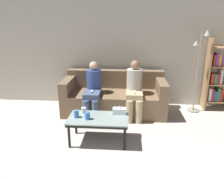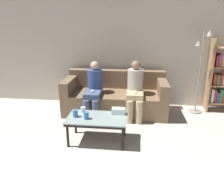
% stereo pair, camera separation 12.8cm
% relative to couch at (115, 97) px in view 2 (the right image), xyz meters
% --- Properties ---
extents(wall_back, '(12.00, 0.06, 2.60)m').
position_rel_couch_xyz_m(wall_back, '(0.00, 0.53, 0.98)').
color(wall_back, '#B7B2A3').
rests_on(wall_back, ground_plane).
extents(couch, '(2.11, 0.90, 0.85)m').
position_rel_couch_xyz_m(couch, '(0.00, 0.00, 0.00)').
color(couch, brown).
rests_on(couch, ground_plane).
extents(coffee_table, '(0.95, 0.55, 0.42)m').
position_rel_couch_xyz_m(coffee_table, '(-0.17, -1.26, 0.06)').
color(coffee_table, '#8C9E99').
rests_on(coffee_table, ground_plane).
extents(cup_near_left, '(0.08, 0.08, 0.11)m').
position_rel_couch_xyz_m(cup_near_left, '(-0.33, -1.33, 0.16)').
color(cup_near_left, '#3372BF').
rests_on(cup_near_left, coffee_table).
extents(cup_near_right, '(0.08, 0.08, 0.09)m').
position_rel_couch_xyz_m(cup_near_right, '(-0.44, -1.09, 0.15)').
color(cup_near_right, silver).
rests_on(cup_near_right, coffee_table).
extents(cup_far_center, '(0.08, 0.08, 0.12)m').
position_rel_couch_xyz_m(cup_far_center, '(-0.52, -1.28, 0.16)').
color(cup_far_center, '#3372BF').
rests_on(cup_far_center, coffee_table).
extents(tissue_box, '(0.22, 0.12, 0.13)m').
position_rel_couch_xyz_m(tissue_box, '(0.16, -1.09, 0.16)').
color(tissue_box, silver).
rests_on(tissue_box, coffee_table).
extents(bookshelf, '(0.85, 0.32, 1.55)m').
position_rel_couch_xyz_m(bookshelf, '(2.27, 0.30, 0.40)').
color(bookshelf, '#9E754C').
rests_on(bookshelf, ground_plane).
extents(standing_lamp, '(0.31, 0.26, 1.72)m').
position_rel_couch_xyz_m(standing_lamp, '(1.73, 0.16, 0.74)').
color(standing_lamp, gray).
rests_on(standing_lamp, ground_plane).
extents(seated_person_left_end, '(0.31, 0.70, 1.10)m').
position_rel_couch_xyz_m(seated_person_left_end, '(-0.41, -0.24, 0.27)').
color(seated_person_left_end, '#47567A').
rests_on(seated_person_left_end, ground_plane).
extents(seated_person_mid_left, '(0.32, 0.65, 1.13)m').
position_rel_couch_xyz_m(seated_person_mid_left, '(0.41, -0.22, 0.29)').
color(seated_person_mid_left, tan).
rests_on(seated_person_mid_left, ground_plane).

